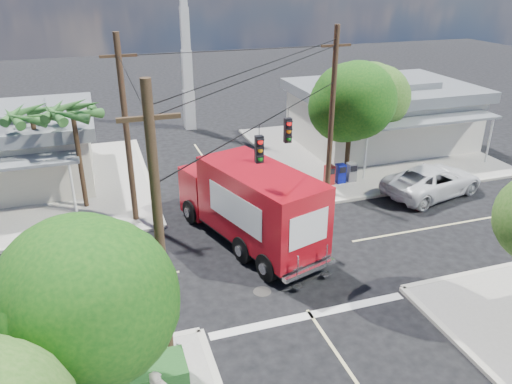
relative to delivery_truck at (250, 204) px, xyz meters
name	(u,v)px	position (x,y,z in m)	size (l,w,h in m)	color
ground	(270,256)	(0.45, -1.47, -1.89)	(120.00, 120.00, 0.00)	black
sidewalk_ne	(366,150)	(11.33, 9.41, -1.82)	(14.12, 14.12, 0.14)	#9A958B
sidewalk_nw	(23,190)	(-10.43, 9.41, -1.82)	(14.12, 14.12, 0.14)	#9A958B
road_markings	(283,274)	(0.45, -2.95, -1.89)	(32.00, 32.00, 0.01)	beige
building_ne	(381,112)	(12.95, 10.49, 0.43)	(11.80, 10.20, 4.50)	silver
radio_tower	(186,55)	(0.95, 18.53, 3.75)	(0.80, 0.80, 17.00)	silver
tree_sw_front	(97,307)	(-6.54, -9.02, 2.44)	(3.88, 3.78, 6.03)	#422D1C
tree_ne_front	(352,100)	(7.66, 5.28, 2.87)	(4.21, 4.14, 6.66)	#422D1C
tree_ne_back	(372,98)	(10.26, 7.48, 2.29)	(3.77, 3.66, 5.82)	#422D1C
palm_nw_front	(73,114)	(-7.05, 6.03, 3.15)	(3.01, 3.08, 5.59)	#422D1C
palm_nw_back	(32,117)	(-9.05, 7.53, 2.78)	(3.01, 3.08, 5.19)	#422D1C
utility_poles	(223,146)	(-1.13, 0.13, 2.78)	(12.00, 10.68, 9.00)	#473321
picket_fence	(82,377)	(-7.35, -7.07, -1.21)	(5.94, 0.06, 1.00)	silver
vending_boxes	(340,173)	(6.95, 4.73, -1.20)	(1.90, 0.50, 1.10)	#AB1C1C
delivery_truck	(250,204)	(0.00, 0.00, 0.00)	(5.01, 8.97, 3.73)	black
parked_car	(433,181)	(11.13, 1.89, -1.07)	(2.74, 5.95, 1.65)	silver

